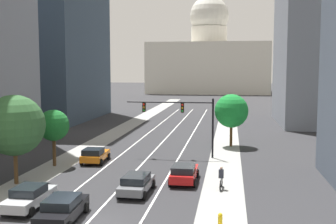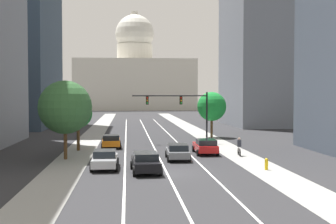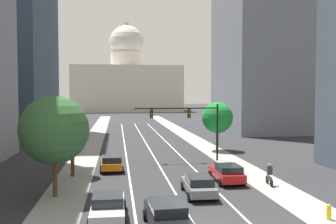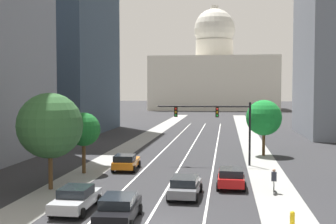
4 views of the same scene
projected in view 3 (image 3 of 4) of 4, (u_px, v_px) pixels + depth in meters
name	position (u px, v px, depth m)	size (l,w,h in m)	color
ground_plane	(143.00, 139.00, 58.86)	(400.00, 400.00, 0.00)	#2B2B2D
sidewalk_left	(91.00, 144.00, 52.84)	(3.14, 130.00, 0.01)	gray
sidewalk_right	(198.00, 142.00, 54.98)	(3.14, 130.00, 0.01)	gray
lane_stripe_left	(126.00, 154.00, 43.59)	(0.16, 90.00, 0.01)	white
lane_stripe_center	(152.00, 154.00, 44.02)	(0.16, 90.00, 0.01)	white
lane_stripe_right	(178.00, 153.00, 44.44)	(0.16, 90.00, 0.01)	white
office_tower_far_right	(267.00, 36.00, 70.74)	(17.38, 20.59, 36.38)	gray
capitol_building	(127.00, 83.00, 154.16)	(43.31, 29.43, 36.67)	beige
car_orange	(112.00, 163.00, 34.25)	(2.20, 4.14, 1.46)	orange
car_red	(227.00, 173.00, 29.82)	(2.12, 4.60, 1.49)	red
car_silver	(108.00, 207.00, 20.93)	(2.09, 4.73, 1.46)	#B2B5BA
car_gray	(199.00, 185.00, 25.93)	(2.16, 4.52, 1.41)	slate
car_black	(167.00, 215.00, 19.36)	(2.29, 4.83, 1.50)	black
traffic_signal_mast	(190.00, 119.00, 38.98)	(8.96, 0.39, 6.07)	black
fire_hydrant	(329.00, 212.00, 20.92)	(0.26, 0.35, 0.91)	yellow
cyclist	(269.00, 175.00, 28.74)	(0.38, 1.70, 1.72)	black
street_tree_mid_left	(54.00, 130.00, 25.46)	(4.78, 4.78, 7.07)	#51381E
street_tree_mid_right	(217.00, 118.00, 46.30)	(3.90, 3.90, 6.13)	#51381E
street_tree_near_left	(72.00, 133.00, 31.79)	(2.92, 2.92, 5.30)	#51381E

